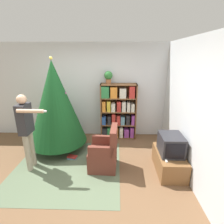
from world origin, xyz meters
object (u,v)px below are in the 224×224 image
object	(u,v)px
bookshelf	(118,112)
potted_plant	(108,76)
television	(171,144)
standing_person	(26,127)
armchair	(105,154)
christmas_tree	(55,103)

from	to	relation	value
bookshelf	potted_plant	size ratio (longest dim) A/B	4.71
television	standing_person	world-z (taller)	standing_person
television	standing_person	distance (m)	2.87
potted_plant	standing_person	bearing A→B (deg)	-135.69
armchair	potted_plant	bearing A→B (deg)	-177.83
potted_plant	armchair	bearing A→B (deg)	-90.45
television	armchair	xyz separation A→B (m)	(-1.31, 0.06, -0.28)
armchair	standing_person	distance (m)	1.65
bookshelf	christmas_tree	distance (m)	1.69
christmas_tree	potted_plant	bearing A→B (deg)	30.29
christmas_tree	standing_person	xyz separation A→B (m)	(-0.33, -0.80, -0.26)
bookshelf	standing_person	bearing A→B (deg)	-140.43
television	christmas_tree	bearing A→B (deg)	161.96
television	potted_plant	xyz separation A→B (m)	(-1.30, 1.53, 1.14)
television	standing_person	size ratio (longest dim) A/B	0.34
television	christmas_tree	xyz separation A→B (m)	(-2.52, 0.82, 0.60)
standing_person	armchair	bearing A→B (deg)	91.94
armchair	standing_person	size ratio (longest dim) A/B	0.58
standing_person	television	bearing A→B (deg)	89.96
christmas_tree	potted_plant	size ratio (longest dim) A/B	6.82
armchair	standing_person	world-z (taller)	standing_person
armchair	television	bearing A→B (deg)	89.89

